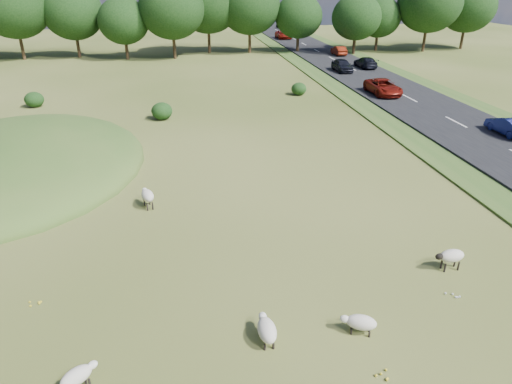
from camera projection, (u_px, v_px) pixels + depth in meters
ground at (201, 122)px, 36.96m from camera, size 160.00×160.00×0.00m
mound at (12, 167)px, 28.10m from camera, size 16.00×20.00×4.00m
road at (384, 86)px, 48.70m from camera, size 8.00×150.00×0.25m
treeline at (179, 9)px, 65.69m from camera, size 96.28×14.66×11.70m
shrubs at (156, 100)px, 40.74m from camera, size 26.28×8.28×1.40m
sheep_0 at (360, 322)px, 14.82m from camera, size 1.25×0.86×0.69m
sheep_1 at (77, 376)px, 12.65m from camera, size 1.09×0.99×0.82m
sheep_2 at (267, 329)px, 14.45m from camera, size 0.64×1.35×0.77m
sheep_3 at (451, 256)px, 18.01m from camera, size 1.25×0.59×0.90m
sheep_4 at (147, 195)px, 22.94m from camera, size 0.86×1.37×0.95m
car_1 at (383, 87)px, 44.49m from camera, size 2.37×5.15×1.43m
car_2 at (508, 126)px, 33.05m from camera, size 1.31×3.75×1.23m
car_3 at (283, 35)px, 85.68m from camera, size 2.45×5.31×1.48m
car_4 at (281, 25)px, 103.95m from camera, size 1.78×4.39×1.27m
car_5 at (342, 65)px, 55.44m from camera, size 1.74×4.34×1.48m
car_6 at (339, 51)px, 67.36m from camera, size 1.36×3.89×1.28m
car_7 at (366, 62)px, 57.84m from camera, size 1.85×4.55×1.32m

